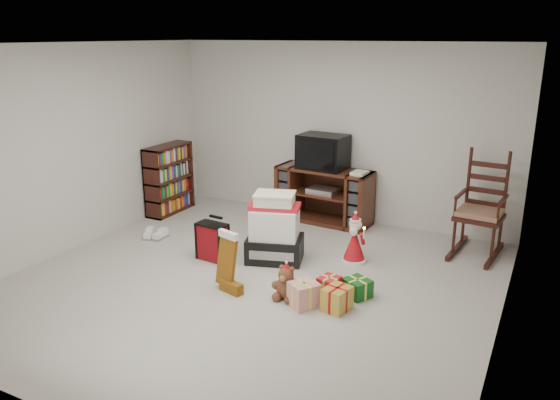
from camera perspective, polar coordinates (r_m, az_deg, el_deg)
The scene contains 13 objects.
room at distance 5.59m, azimuth -3.19°, elevation 3.05°, with size 5.01×5.01×2.51m.
tv_stand at distance 7.78m, azimuth 4.59°, elevation 0.50°, with size 1.40×0.58×0.78m.
bookshelf at distance 8.33m, azimuth -11.50°, elevation 2.05°, with size 0.28×0.84×1.03m.
rocking_chair at distance 7.06m, azimuth 20.14°, elevation -1.74°, with size 0.61×0.92×1.32m.
gift_pile at distance 6.43m, azimuth -0.56°, elevation -3.35°, with size 0.76×0.64×0.81m.
red_suitcase at distance 6.54m, azimuth -7.07°, elevation -4.32°, with size 0.36×0.21×0.53m.
stocking at distance 5.78m, azimuth -5.58°, elevation -6.26°, with size 0.30×0.13×0.64m, color #0D7511, non-canonical shape.
teddy_bear at distance 5.60m, azimuth 0.73°, elevation -8.80°, with size 0.24×0.21×0.36m.
santa_figurine at distance 6.49m, azimuth 7.79°, elevation -4.47°, with size 0.30×0.28×0.61m.
mrs_claus_figurine at distance 6.71m, azimuth -1.94°, elevation -3.42°, with size 0.32×0.31×0.66m.
sneaker_pair at distance 7.41m, azimuth -12.95°, elevation -3.57°, with size 0.31×0.27×0.09m.
gift_cluster at distance 5.53m, azimuth 5.60°, elevation -9.69°, with size 0.51×0.79×0.24m.
crt_television at distance 7.63m, azimuth 4.50°, elevation 5.05°, with size 0.68×0.51×0.48m.
Camera 1 is at (2.75, -4.67, 2.59)m, focal length 35.00 mm.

